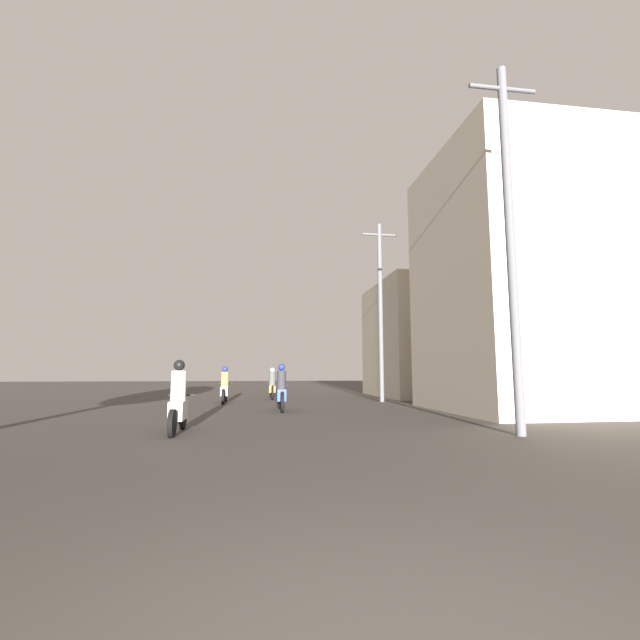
{
  "coord_description": "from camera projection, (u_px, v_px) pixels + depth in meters",
  "views": [
    {
      "loc": [
        -0.58,
        -1.58,
        1.33
      ],
      "look_at": [
        2.0,
        16.23,
        3.5
      ],
      "focal_mm": 24.0,
      "sensor_mm": 36.0,
      "label": 1
    }
  ],
  "objects": [
    {
      "name": "utility_pole_far",
      "position": [
        380.0,
        307.0,
        19.32
      ],
      "size": [
        1.6,
        0.2,
        8.1
      ],
      "color": "slate",
      "rests_on": "ground_plane"
    },
    {
      "name": "motorcycle_blue",
      "position": [
        281.0,
        392.0,
        14.63
      ],
      "size": [
        0.6,
        2.12,
        1.59
      ],
      "rotation": [
        0.0,
        0.0,
        -0.05
      ],
      "color": "black",
      "rests_on": "ground_plane"
    },
    {
      "name": "motorcycle_white",
      "position": [
        178.0,
        403.0,
        9.3
      ],
      "size": [
        0.6,
        1.82,
        1.58
      ],
      "rotation": [
        0.0,
        0.0,
        0.0
      ],
      "color": "black",
      "rests_on": "ground_plane"
    },
    {
      "name": "motorcycle_silver",
      "position": [
        225.0,
        388.0,
        18.07
      ],
      "size": [
        0.6,
        2.06,
        1.55
      ],
      "rotation": [
        0.0,
        0.0,
        -0.01
      ],
      "color": "black",
      "rests_on": "ground_plane"
    },
    {
      "name": "motorcycle_orange",
      "position": [
        272.0,
        386.0,
        20.78
      ],
      "size": [
        0.6,
        2.0,
        1.51
      ],
      "rotation": [
        0.0,
        0.0,
        0.07
      ],
      "color": "black",
      "rests_on": "ground_plane"
    },
    {
      "name": "building_right_far",
      "position": [
        417.0,
        340.0,
        23.43
      ],
      "size": [
        4.48,
        6.98,
        6.13
      ],
      "color": "beige",
      "rests_on": "ground_plane"
    },
    {
      "name": "utility_pole_near",
      "position": [
        510.0,
        235.0,
        9.35
      ],
      "size": [
        1.6,
        0.2,
        8.25
      ],
      "color": "slate",
      "rests_on": "ground_plane"
    },
    {
      "name": "building_right_near",
      "position": [
        522.0,
        281.0,
        14.93
      ],
      "size": [
        5.94,
        6.2,
        8.98
      ],
      "color": "beige",
      "rests_on": "ground_plane"
    }
  ]
}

